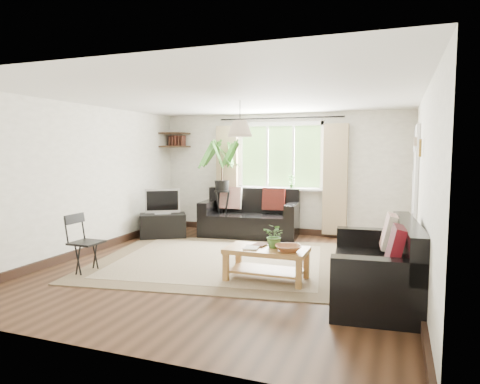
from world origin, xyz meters
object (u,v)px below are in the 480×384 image
(palm_stand, at_px, (222,187))
(coffee_table, at_px, (267,264))
(folding_chair, at_px, (86,244))
(tv_stand, at_px, (163,226))
(sofa_right, at_px, (375,262))
(sofa_back, at_px, (250,214))

(palm_stand, bearing_deg, coffee_table, -56.90)
(coffee_table, relative_size, folding_chair, 1.30)
(folding_chair, bearing_deg, tv_stand, 6.23)
(sofa_right, xyz_separation_m, folding_chair, (-3.75, -0.30, -0.02))
(sofa_back, relative_size, tv_stand, 2.17)
(sofa_back, bearing_deg, folding_chair, -117.74)
(tv_stand, bearing_deg, sofa_right, -59.77)
(coffee_table, bearing_deg, folding_chair, -168.22)
(sofa_right, bearing_deg, tv_stand, -123.41)
(sofa_right, bearing_deg, coffee_table, -104.01)
(coffee_table, bearing_deg, tv_stand, 144.05)
(tv_stand, xyz_separation_m, palm_stand, (0.93, 0.72, 0.72))
(sofa_right, distance_m, tv_stand, 4.53)
(tv_stand, bearing_deg, palm_stand, 6.03)
(sofa_right, distance_m, palm_stand, 4.21)
(coffee_table, distance_m, folding_chair, 2.48)
(tv_stand, relative_size, palm_stand, 0.45)
(tv_stand, relative_size, folding_chair, 1.07)
(coffee_table, relative_size, palm_stand, 0.55)
(palm_stand, bearing_deg, sofa_back, -1.31)
(palm_stand, xyz_separation_m, folding_chair, (-0.69, -3.15, -0.55))
(coffee_table, xyz_separation_m, folding_chair, (-2.42, -0.50, 0.19))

